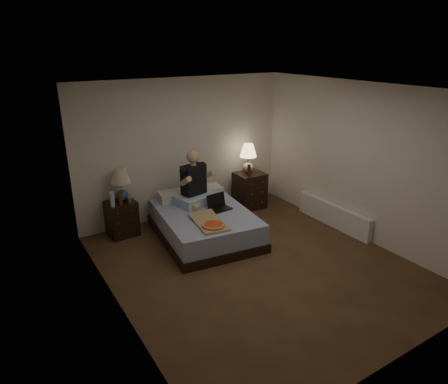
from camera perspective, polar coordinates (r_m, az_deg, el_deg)
floor at (r=5.93m, az=4.68°, el=-10.34°), size 4.00×4.50×0.00m
ceiling at (r=5.12m, az=5.51°, el=14.43°), size 4.00×4.50×0.00m
wall_back at (r=7.24m, az=-5.70°, el=6.16°), size 4.00×0.00×2.50m
wall_front at (r=4.00m, az=24.92°, el=-8.13°), size 4.00×0.00×2.50m
wall_left at (r=4.56m, az=-15.55°, el=-3.35°), size 0.00×4.50×2.50m
wall_right at (r=6.75m, az=18.84°, el=4.07°), size 0.00×4.50×2.50m
bed at (r=6.61m, az=-2.80°, el=-4.61°), size 1.59×1.99×0.46m
nightstand_left at (r=6.87m, az=-14.39°, el=-3.67°), size 0.48×0.44×0.59m
nightstand_right at (r=7.78m, az=3.67°, el=0.27°), size 0.55×0.50×0.69m
lamp_left at (r=6.69m, az=-14.50°, el=1.00°), size 0.37×0.37×0.56m
lamp_right at (r=7.62m, az=3.46°, el=4.80°), size 0.41×0.41×0.56m
water_bottle at (r=6.54m, az=-15.67°, el=-1.02°), size 0.07×0.07×0.25m
soda_can at (r=6.67m, az=-13.37°, el=-1.08°), size 0.07×0.07×0.10m
beer_bottle_left at (r=6.59m, az=-14.57°, el=-0.84°), size 0.06×0.06×0.23m
beer_bottle_right at (r=7.48m, az=3.60°, el=3.17°), size 0.06×0.06×0.23m
person at (r=6.68m, az=-4.11°, el=2.05°), size 0.75×0.64×0.93m
laptop at (r=6.54m, az=-0.55°, el=-1.53°), size 0.36×0.31×0.24m
pizza_box at (r=5.93m, az=-1.54°, el=-4.82°), size 0.50×0.81×0.08m
radiator at (r=7.27m, az=15.33°, el=-3.21°), size 0.10×1.60×0.40m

